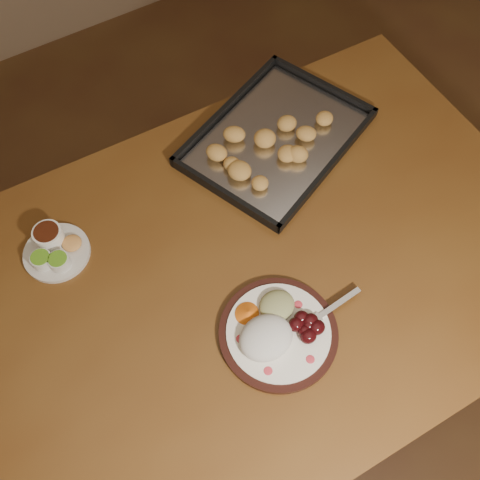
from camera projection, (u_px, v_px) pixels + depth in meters
ground at (306, 392)px, 1.75m from camera, size 4.00×4.00×0.00m
dining_table at (223, 299)px, 1.21m from camera, size 1.53×0.95×0.75m
dinner_plate at (276, 331)px, 1.05m from camera, size 0.31×0.24×0.05m
condiment_saucer at (54, 249)px, 1.14m from camera, size 0.14×0.14×0.05m
baking_tray at (276, 137)px, 1.30m from camera, size 0.52×0.45×0.04m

